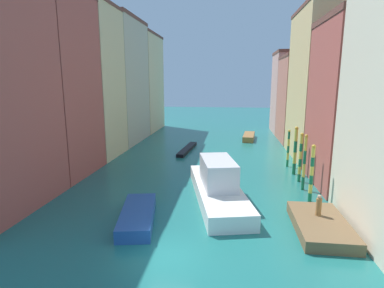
% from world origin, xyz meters
% --- Properties ---
extents(ground_plane, '(154.00, 154.00, 0.00)m').
position_xyz_m(ground_plane, '(0.00, 24.50, 0.00)').
color(ground_plane, '#1E6B66').
extents(building_left_1, '(6.55, 8.35, 18.37)m').
position_xyz_m(building_left_1, '(-14.26, 14.24, 9.20)').
color(building_left_1, '#B25147').
rests_on(building_left_1, ground).
extents(building_left_2, '(6.55, 7.88, 18.66)m').
position_xyz_m(building_left_2, '(-14.26, 22.36, 9.34)').
color(building_left_2, beige).
rests_on(building_left_2, ground).
extents(building_left_3, '(6.55, 12.18, 18.95)m').
position_xyz_m(building_left_3, '(-14.26, 32.32, 9.48)').
color(building_left_3, '#BCB299').
rests_on(building_left_3, ground).
extents(building_left_4, '(6.55, 12.00, 18.30)m').
position_xyz_m(building_left_4, '(-14.26, 44.44, 9.16)').
color(building_left_4, beige).
rests_on(building_left_4, ground).
extents(building_right_1, '(6.55, 9.26, 15.07)m').
position_xyz_m(building_right_1, '(14.26, 14.19, 7.54)').
color(building_right_1, '#B25147').
rests_on(building_right_1, ground).
extents(building_right_2, '(6.55, 11.98, 18.09)m').
position_xyz_m(building_right_2, '(14.26, 24.90, 9.06)').
color(building_right_2, '#DBB77A').
rests_on(building_right_2, ground).
extents(building_right_3, '(6.55, 9.66, 13.47)m').
position_xyz_m(building_right_3, '(14.26, 36.05, 6.75)').
color(building_right_3, '#C6705B').
rests_on(building_right_3, ground).
extents(building_right_4, '(6.55, 8.76, 14.86)m').
position_xyz_m(building_right_4, '(14.26, 45.22, 7.44)').
color(building_right_4, tan).
rests_on(building_right_4, ground).
extents(waterfront_dock, '(3.22, 6.06, 0.74)m').
position_xyz_m(waterfront_dock, '(9.14, 4.30, 0.37)').
color(waterfront_dock, brown).
rests_on(waterfront_dock, ground).
extents(person_on_dock, '(0.36, 0.36, 1.43)m').
position_xyz_m(person_on_dock, '(9.14, 4.99, 1.40)').
color(person_on_dock, olive).
rests_on(person_on_dock, waterfront_dock).
extents(mooring_pole_0, '(0.32, 0.32, 4.68)m').
position_xyz_m(mooring_pole_0, '(9.66, 9.33, 2.39)').
color(mooring_pole_0, '#197247').
rests_on(mooring_pole_0, ground).
extents(mooring_pole_1, '(0.29, 0.29, 5.00)m').
position_xyz_m(mooring_pole_1, '(9.71, 12.14, 2.55)').
color(mooring_pole_1, '#197247').
rests_on(mooring_pole_1, ground).
extents(mooring_pole_2, '(0.32, 0.32, 4.75)m').
position_xyz_m(mooring_pole_2, '(9.87, 14.51, 2.43)').
color(mooring_pole_2, '#197247').
rests_on(mooring_pole_2, ground).
extents(mooring_pole_3, '(0.37, 0.37, 5.01)m').
position_xyz_m(mooring_pole_3, '(9.83, 16.88, 2.56)').
color(mooring_pole_3, '#197247').
rests_on(mooring_pole_3, ground).
extents(mooring_pole_4, '(0.28, 0.28, 4.22)m').
position_xyz_m(mooring_pole_4, '(9.69, 19.88, 2.15)').
color(mooring_pole_4, '#197247').
rests_on(mooring_pole_4, ground).
extents(vaporetto_white, '(5.90, 12.65, 3.34)m').
position_xyz_m(vaporetto_white, '(2.30, 8.98, 1.17)').
color(vaporetto_white, white).
rests_on(vaporetto_white, ground).
extents(gondola_black, '(1.70, 8.56, 0.45)m').
position_xyz_m(gondola_black, '(-2.71, 26.58, 0.22)').
color(gondola_black, black).
rests_on(gondola_black, ground).
extents(motorboat_0, '(2.34, 6.56, 0.89)m').
position_xyz_m(motorboat_0, '(6.24, 36.36, 0.44)').
color(motorboat_0, olive).
rests_on(motorboat_0, ground).
extents(motorboat_1, '(3.29, 6.53, 0.87)m').
position_xyz_m(motorboat_1, '(-2.95, 4.07, 0.44)').
color(motorboat_1, '#234C93').
rests_on(motorboat_1, ground).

